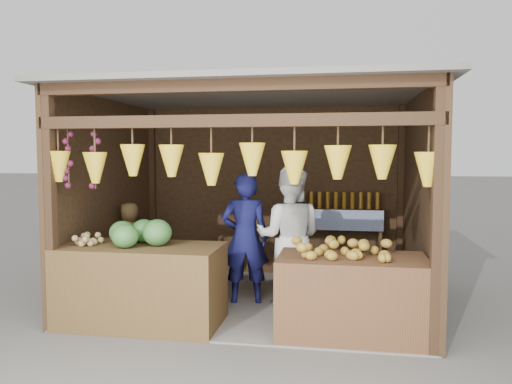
# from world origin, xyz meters

# --- Properties ---
(ground) EXTENTS (80.00, 80.00, 0.00)m
(ground) POSITION_xyz_m (0.00, 0.00, 0.00)
(ground) COLOR #514F49
(ground) RESTS_ON ground
(stall_structure) EXTENTS (4.30, 3.30, 2.66)m
(stall_structure) POSITION_xyz_m (-0.03, -0.04, 1.67)
(stall_structure) COLOR slate
(stall_structure) RESTS_ON ground
(back_shelf) EXTENTS (1.25, 0.32, 1.32)m
(back_shelf) POSITION_xyz_m (1.05, 1.28, 0.87)
(back_shelf) COLOR #382314
(back_shelf) RESTS_ON ground
(counter_left) EXTENTS (1.75, 0.85, 0.88)m
(counter_left) POSITION_xyz_m (-1.09, -1.09, 0.44)
(counter_left) COLOR #483118
(counter_left) RESTS_ON ground
(counter_right) EXTENTS (1.51, 0.85, 0.83)m
(counter_right) POSITION_xyz_m (1.18, -1.06, 0.42)
(counter_right) COLOR #4B2C19
(counter_right) RESTS_ON ground
(stool) EXTENTS (0.30, 0.30, 0.28)m
(stool) POSITION_xyz_m (-1.75, 0.09, 0.14)
(stool) COLOR black
(stool) RESTS_ON ground
(man_standing) EXTENTS (0.67, 0.51, 1.65)m
(man_standing) POSITION_xyz_m (-0.12, -0.12, 0.82)
(man_standing) COLOR #131448
(man_standing) RESTS_ON ground
(woman_standing) EXTENTS (0.87, 0.69, 1.74)m
(woman_standing) POSITION_xyz_m (0.44, -0.16, 0.87)
(woman_standing) COLOR white
(woman_standing) RESTS_ON ground
(vendor_seated) EXTENTS (0.56, 0.49, 0.96)m
(vendor_seated) POSITION_xyz_m (-1.75, 0.09, 0.76)
(vendor_seated) COLOR brown
(vendor_seated) RESTS_ON stool
(melon_pile) EXTENTS (1.00, 0.50, 0.32)m
(melon_pile) POSITION_xyz_m (-1.11, -1.08, 1.04)
(melon_pile) COLOR #16531A
(melon_pile) RESTS_ON counter_left
(tanfruit_pile) EXTENTS (0.34, 0.40, 0.13)m
(tanfruit_pile) POSITION_xyz_m (-1.71, -1.14, 0.95)
(tanfruit_pile) COLOR #998046
(tanfruit_pile) RESTS_ON counter_left
(mango_pile) EXTENTS (1.40, 0.64, 0.22)m
(mango_pile) POSITION_xyz_m (1.19, -1.04, 0.94)
(mango_pile) COLOR #B85518
(mango_pile) RESTS_ON counter_right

